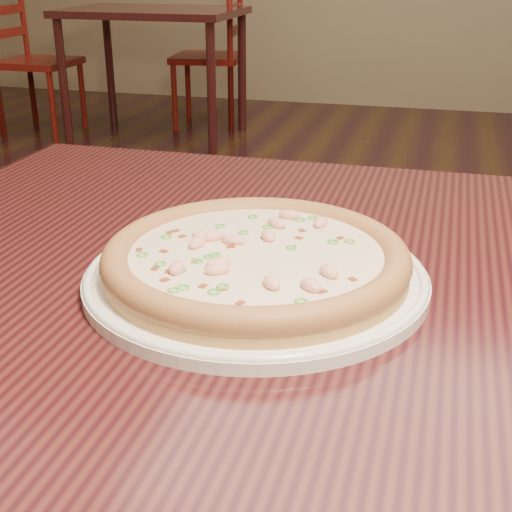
% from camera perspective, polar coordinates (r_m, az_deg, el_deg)
% --- Properties ---
extents(hero_table, '(1.20, 0.80, 0.75)m').
position_cam_1_polar(hero_table, '(0.78, 9.62, -8.25)').
color(hero_table, black).
rests_on(hero_table, ground).
extents(plate, '(0.34, 0.34, 0.02)m').
position_cam_1_polar(plate, '(0.70, -0.00, -1.60)').
color(plate, white).
rests_on(plate, hero_table).
extents(pizza, '(0.30, 0.30, 0.03)m').
position_cam_1_polar(pizza, '(0.70, -0.01, -0.22)').
color(pizza, tan).
rests_on(pizza, plate).
extents(bg_table_left, '(1.00, 0.70, 0.75)m').
position_cam_1_polar(bg_table_left, '(4.40, -8.22, 17.78)').
color(bg_table_left, black).
rests_on(bg_table_left, ground).
extents(chair_a, '(0.42, 0.42, 0.95)m').
position_cam_1_polar(chair_a, '(4.69, -17.66, 14.65)').
color(chair_a, '#630D0E').
rests_on(chair_a, ground).
extents(chair_b, '(0.47, 0.47, 0.95)m').
position_cam_1_polar(chair_b, '(4.69, -3.20, 15.65)').
color(chair_b, '#630D0E').
rests_on(chair_b, ground).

